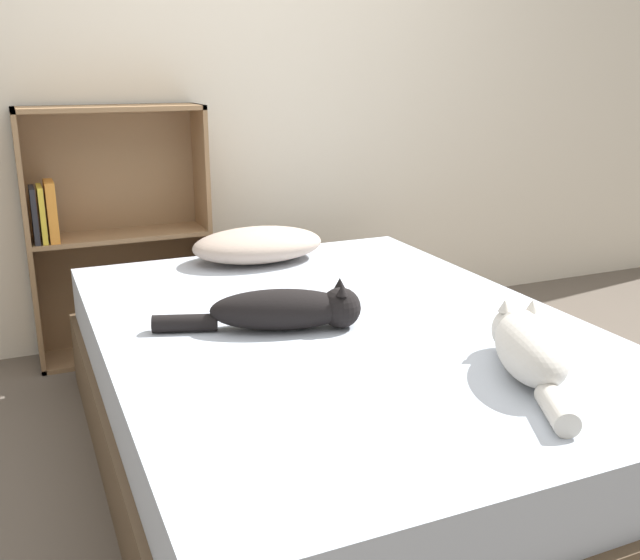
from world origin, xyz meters
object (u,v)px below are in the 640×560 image
(bed, at_px, (339,394))
(bookshelf, at_px, (113,231))
(cat_dark, at_px, (287,310))
(cat_light, at_px, (529,347))
(pillow, at_px, (258,245))

(bed, bearing_deg, bookshelf, 111.59)
(cat_dark, bearing_deg, cat_light, -31.90)
(bed, relative_size, cat_dark, 3.34)
(bed, relative_size, bookshelf, 1.85)
(bed, height_order, pillow, pillow)
(cat_dark, bearing_deg, bed, 12.92)
(pillow, bearing_deg, bookshelf, 137.95)
(pillow, relative_size, bookshelf, 0.50)
(cat_light, xyz_separation_m, bookshelf, (-0.81, 1.85, 0.00))
(cat_light, bearing_deg, bed, 53.19)
(cat_light, bearing_deg, cat_dark, 64.36)
(pillow, xyz_separation_m, cat_light, (0.28, -1.38, 0.01))
(pillow, bearing_deg, cat_dark, -102.52)
(bookshelf, bearing_deg, pillow, -42.05)
(cat_dark, relative_size, bookshelf, 0.55)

